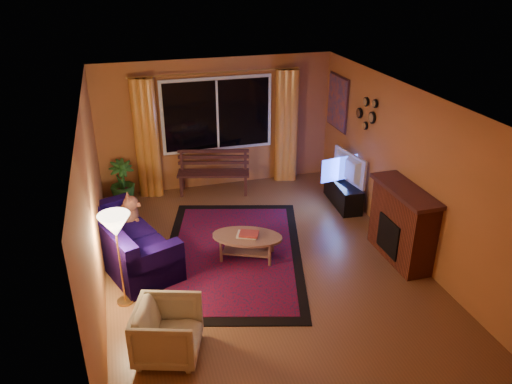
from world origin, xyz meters
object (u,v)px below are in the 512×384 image
object	(u,v)px
sofa	(128,237)
coffee_table	(247,247)
bench	(214,183)
tv_console	(343,193)
armchair	(168,329)
floor_lamp	(120,261)

from	to	relation	value
sofa	coffee_table	xyz separation A→B (m)	(1.72, -0.42, -0.20)
bench	tv_console	bearing A→B (deg)	-12.83
coffee_table	tv_console	world-z (taller)	tv_console
bench	armchair	xyz separation A→B (m)	(-1.37, -4.11, 0.16)
sofa	armchair	world-z (taller)	sofa
armchair	coffee_table	xyz separation A→B (m)	(1.39, 1.71, -0.17)
bench	floor_lamp	world-z (taller)	floor_lamp
bench	tv_console	xyz separation A→B (m)	(2.18, -1.14, 0.02)
bench	floor_lamp	size ratio (longest dim) A/B	1.05
sofa	armchair	xyz separation A→B (m)	(0.33, -2.13, -0.03)
armchair	sofa	bearing A→B (deg)	26.94
bench	floor_lamp	bearing A→B (deg)	-106.60
bench	coffee_table	world-z (taller)	bench
bench	tv_console	distance (m)	2.46
floor_lamp	tv_console	world-z (taller)	floor_lamp
floor_lamp	coffee_table	world-z (taller)	floor_lamp
coffee_table	bench	bearing A→B (deg)	90.50
bench	tv_console	size ratio (longest dim) A/B	1.26
bench	tv_console	world-z (taller)	tv_console
bench	sofa	bearing A→B (deg)	-115.93
bench	armchair	distance (m)	4.34
floor_lamp	coffee_table	size ratio (longest dim) A/B	1.22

